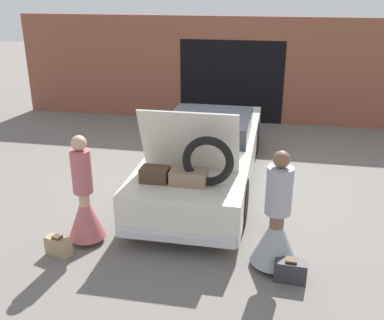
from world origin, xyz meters
The scene contains 7 objects.
ground_plane centered at (0.00, 0.00, 0.00)m, with size 40.00×40.00×0.00m, color slate.
garage_wall_back centered at (0.00, 4.16, 1.39)m, with size 12.00×0.14×2.80m.
car centered at (0.00, -0.01, 0.57)m, with size 1.82×5.40×1.86m.
person_left centered at (-1.37, -2.56, 0.59)m, with size 0.54×0.54×1.65m.
person_right centered at (1.37, -2.68, 0.59)m, with size 0.65×0.65×1.66m.
suitcase_beside_left_person centered at (-1.61, -3.00, 0.14)m, with size 0.40×0.26×0.30m.
suitcase_beside_right_person centered at (1.58, -2.97, 0.15)m, with size 0.42×0.23×0.32m.
Camera 1 is at (1.26, -7.96, 3.56)m, focal length 42.00 mm.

